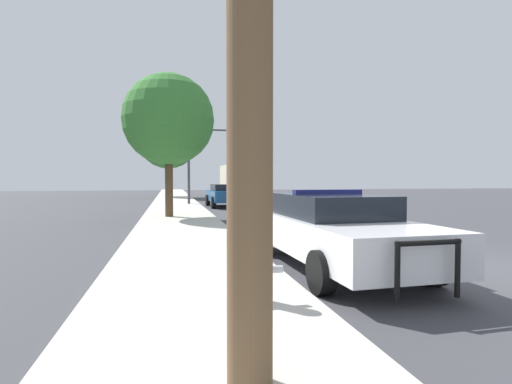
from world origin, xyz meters
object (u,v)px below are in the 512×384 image
object	(u,v)px
tree_sidewalk_near	(169,120)
traffic_light	(214,149)
tree_sidewalk_far	(168,139)
fire_hydrant	(260,267)
box_truck	(234,179)
police_car	(332,228)
car_background_midblock	(225,194)

from	to	relation	value
tree_sidewalk_near	traffic_light	bearing A→B (deg)	71.69
tree_sidewalk_far	traffic_light	bearing A→B (deg)	-76.15
fire_hydrant	tree_sidewalk_far	size ratio (longest dim) A/B	0.10
box_truck	police_car	bearing A→B (deg)	81.39
police_car	box_truck	bearing A→B (deg)	-98.44
fire_hydrant	box_truck	world-z (taller)	box_truck
tree_sidewalk_far	fire_hydrant	bearing A→B (deg)	-87.86
fire_hydrant	box_truck	size ratio (longest dim) A/B	0.12
car_background_midblock	tree_sidewalk_near	distance (m)	8.48
fire_hydrant	tree_sidewalk_near	xyz separation A→B (m)	(-1.14, 12.07, 3.56)
car_background_midblock	box_truck	distance (m)	22.12
police_car	tree_sidewalk_near	xyz separation A→B (m)	(-3.06, 9.81, 3.39)
fire_hydrant	traffic_light	distance (m)	20.92
car_background_midblock	box_truck	world-z (taller)	box_truck
tree_sidewalk_near	tree_sidewalk_far	xyz separation A→B (m)	(-0.07, 20.35, 1.22)
traffic_light	box_truck	distance (m)	20.78
traffic_light	tree_sidewalk_far	xyz separation A→B (m)	(-2.91, 11.79, 1.77)
police_car	tree_sidewalk_near	bearing A→B (deg)	-74.77
fire_hydrant	car_background_midblock	xyz separation A→B (m)	(2.16, 19.11, 0.18)
fire_hydrant	car_background_midblock	distance (m)	19.23
fire_hydrant	tree_sidewalk_far	bearing A→B (deg)	92.14
tree_sidewalk_far	tree_sidewalk_near	bearing A→B (deg)	-89.79
tree_sidewalk_far	police_car	bearing A→B (deg)	-84.07
car_background_midblock	fire_hydrant	bearing A→B (deg)	-97.96
car_background_midblock	tree_sidewalk_near	xyz separation A→B (m)	(-3.29, -7.05, 3.39)
traffic_light	tree_sidewalk_near	xyz separation A→B (m)	(-2.83, -8.56, 0.56)
police_car	tree_sidewalk_far	bearing A→B (deg)	-86.16
fire_hydrant	traffic_light	world-z (taller)	traffic_light
police_car	tree_sidewalk_far	world-z (taller)	tree_sidewalk_far
traffic_light	police_car	bearing A→B (deg)	-89.30
traffic_light	car_background_midblock	xyz separation A→B (m)	(0.46, -1.52, -2.83)
fire_hydrant	tree_sidewalk_near	distance (m)	12.63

